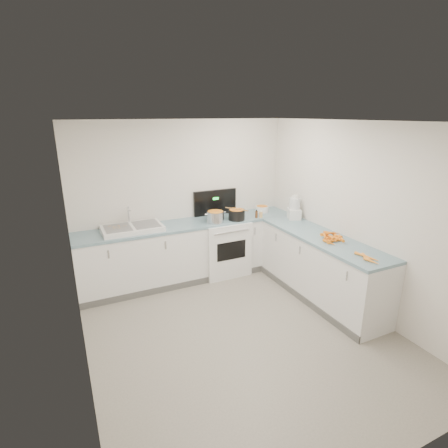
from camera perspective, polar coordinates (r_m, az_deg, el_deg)
name	(u,v)px	position (r m, az deg, el deg)	size (l,w,h in m)	color
floor	(240,333)	(4.51, 2.69, -17.29)	(3.50, 4.00, 0.00)	gray
ceiling	(244,122)	(3.70, 3.26, 16.35)	(3.50, 4.00, 0.00)	silver
wall_back	(183,199)	(5.70, -6.65, 4.00)	(3.50, 2.50, 0.00)	silver
wall_front	(392,334)	(2.54, 25.73, -15.90)	(3.50, 2.50, 0.00)	silver
wall_left	(74,265)	(3.51, -23.26, -6.17)	(4.00, 2.50, 0.00)	silver
wall_right	(358,218)	(4.97, 21.01, 0.90)	(4.00, 2.50, 0.00)	silver
counter_back	(191,250)	(5.66, -5.37, -4.32)	(3.50, 0.62, 0.94)	white
counter_right	(320,267)	(5.24, 15.42, -6.81)	(0.62, 2.20, 0.94)	white
stove	(222,245)	(5.84, -0.25, -3.49)	(0.76, 0.65, 1.36)	white
sink	(132,228)	(5.27, -14.74, -0.66)	(0.86, 0.52, 0.31)	white
steel_pot	(215,217)	(5.48, -1.41, 1.07)	(0.27, 0.27, 0.20)	silver
black_pot	(237,215)	(5.61, 2.07, 1.42)	(0.26, 0.26, 0.19)	black
wooden_spoon	(237,209)	(5.59, 2.09, 2.44)	(0.02, 0.02, 0.41)	#AD7A47
mixing_bowl	(262,209)	(6.11, 6.22, 2.45)	(0.23, 0.23, 0.10)	white
extract_bottle	(256,214)	(5.75, 5.32, 1.56)	(0.04, 0.04, 0.11)	#593319
spice_jar	(261,214)	(5.78, 6.04, 1.55)	(0.06, 0.06, 0.10)	#E5B266
food_processor	(294,209)	(5.76, 11.42, 2.44)	(0.26, 0.28, 0.39)	white
carrot_pile	(332,237)	(4.96, 17.26, -2.08)	(0.37, 0.43, 0.08)	orange
peeled_carrots	(368,258)	(4.45, 22.42, -5.13)	(0.13, 0.38, 0.04)	orange
peelings	(118,227)	(5.25, -16.96, -0.46)	(0.26, 0.22, 0.01)	tan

